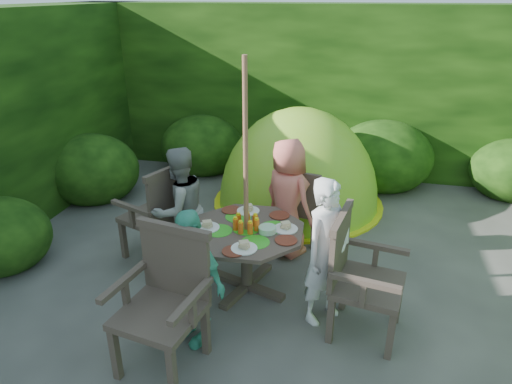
% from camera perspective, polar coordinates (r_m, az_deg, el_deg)
% --- Properties ---
extents(ground, '(60.00, 60.00, 0.00)m').
position_cam_1_polar(ground, '(4.20, 7.61, -15.61)').
color(ground, '#43413C').
rests_on(ground, ground).
extents(hedge_enclosure, '(9.00, 9.00, 2.50)m').
position_cam_1_polar(hedge_enclosure, '(4.80, 10.06, 6.42)').
color(hedge_enclosure, black).
rests_on(hedge_enclosure, ground).
extents(patio_table, '(1.42, 1.42, 0.78)m').
position_cam_1_polar(patio_table, '(4.26, -1.15, -5.86)').
color(patio_table, '#3B2E26').
rests_on(patio_table, ground).
extents(parasol_pole, '(0.06, 0.06, 2.20)m').
position_cam_1_polar(parasol_pole, '(4.02, -1.27, 1.02)').
color(parasol_pole, brown).
rests_on(parasol_pole, ground).
extents(garden_chair_right, '(0.64, 0.70, 1.02)m').
position_cam_1_polar(garden_chair_right, '(3.85, 12.63, -10.05)').
color(garden_chair_right, '#3B2E26').
rests_on(garden_chair_right, ground).
extents(garden_chair_left, '(0.72, 0.77, 1.02)m').
position_cam_1_polar(garden_chair_left, '(4.87, -12.04, -2.40)').
color(garden_chair_left, '#3B2E26').
rests_on(garden_chair_left, ground).
extents(garden_chair_back, '(0.59, 0.55, 0.86)m').
position_cam_1_polar(garden_chair_back, '(5.15, 5.61, -1.53)').
color(garden_chair_back, '#3B2E26').
rests_on(garden_chair_back, ground).
extents(garden_chair_front, '(0.72, 0.66, 1.05)m').
position_cam_1_polar(garden_chair_front, '(3.55, -11.26, -12.90)').
color(garden_chair_front, '#3B2E26').
rests_on(garden_chair_front, ground).
extents(child_right, '(0.54, 0.57, 1.32)m').
position_cam_1_polar(child_right, '(3.89, 8.82, -7.45)').
color(child_right, silver).
rests_on(child_right, ground).
extents(child_left, '(0.76, 0.79, 1.29)m').
position_cam_1_polar(child_left, '(4.65, -9.52, -2.13)').
color(child_left, gray).
rests_on(child_left, ground).
extents(child_back, '(0.76, 0.71, 1.30)m').
position_cam_1_polar(child_back, '(4.83, 3.96, -0.79)').
color(child_back, '#F47464').
rests_on(child_back, ground).
extents(child_front, '(0.75, 0.57, 1.18)m').
position_cam_1_polar(child_front, '(3.70, -8.09, -10.44)').
color(child_front, '#51BD9E').
rests_on(child_front, ground).
extents(dome_tent, '(2.37, 2.37, 2.61)m').
position_cam_1_polar(dome_tent, '(6.27, 5.20, -1.34)').
color(dome_tent, '#91C826').
rests_on(dome_tent, ground).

